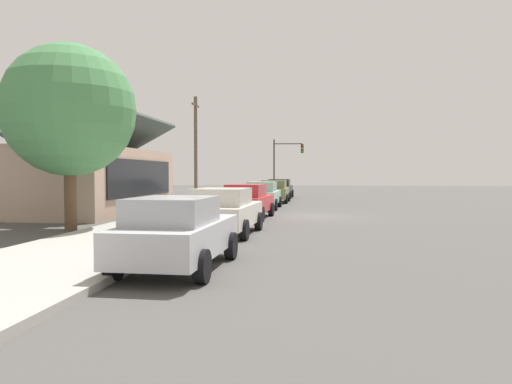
% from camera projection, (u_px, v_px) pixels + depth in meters
% --- Properties ---
extents(ground_plane, '(120.00, 120.00, 0.00)m').
position_uv_depth(ground_plane, '(309.00, 216.00, 23.95)').
color(ground_plane, '#4C4947').
extents(sidewalk_curb, '(60.00, 4.20, 0.16)m').
position_uv_depth(sidewalk_curb, '(196.00, 214.00, 24.63)').
color(sidewalk_curb, '#A3A099').
rests_on(sidewalk_curb, ground).
extents(car_silver, '(4.40, 2.09, 1.59)m').
position_uv_depth(car_silver, '(177.00, 232.00, 10.73)').
color(car_silver, silver).
rests_on(car_silver, ground).
extents(car_ivory, '(4.63, 2.23, 1.59)m').
position_uv_depth(car_ivory, '(224.00, 211.00, 16.80)').
color(car_ivory, silver).
rests_on(car_ivory, ground).
extents(car_cherry, '(4.79, 2.15, 1.59)m').
position_uv_depth(car_cherry, '(248.00, 201.00, 22.72)').
color(car_cherry, red).
rests_on(car_cherry, ground).
extents(car_seafoam, '(4.75, 1.97, 1.59)m').
position_uv_depth(car_seafoam, '(263.00, 195.00, 29.10)').
color(car_seafoam, '#9ED1BC').
rests_on(car_seafoam, ground).
extents(car_olive, '(4.48, 2.07, 1.59)m').
position_uv_depth(car_olive, '(275.00, 191.00, 35.23)').
color(car_olive, olive).
rests_on(car_olive, ground).
extents(car_charcoal, '(4.65, 2.13, 1.59)m').
position_uv_depth(car_charcoal, '(280.00, 188.00, 41.67)').
color(car_charcoal, '#2D3035').
rests_on(car_charcoal, ground).
extents(storefront_building, '(11.81, 6.76, 5.19)m').
position_uv_depth(storefront_building, '(84.00, 178.00, 26.39)').
color(storefront_building, tan).
rests_on(storefront_building, ground).
extents(shade_tree, '(4.73, 4.73, 6.71)m').
position_uv_depth(shade_tree, '(69.00, 111.00, 17.76)').
color(shade_tree, brown).
rests_on(shade_tree, ground).
extents(traffic_light_main, '(0.37, 2.79, 5.20)m').
position_uv_depth(traffic_light_main, '(285.00, 158.00, 45.81)').
color(traffic_light_main, '#383833').
rests_on(traffic_light_main, ground).
extents(utility_pole_wooden, '(1.80, 0.24, 7.50)m').
position_uv_depth(utility_pole_wooden, '(196.00, 147.00, 35.15)').
color(utility_pole_wooden, brown).
rests_on(utility_pole_wooden, ground).
extents(fire_hydrant_red, '(0.22, 0.22, 0.71)m').
position_uv_depth(fire_hydrant_red, '(254.00, 195.00, 36.40)').
color(fire_hydrant_red, red).
rests_on(fire_hydrant_red, sidewalk_curb).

